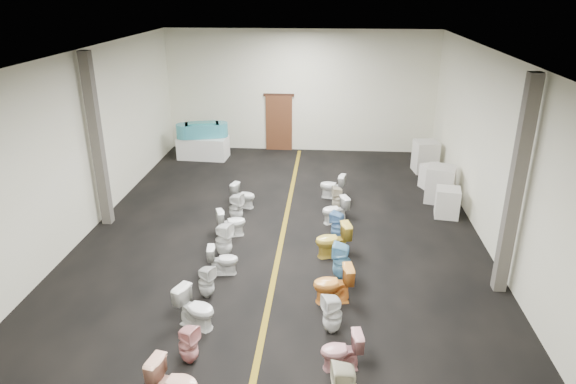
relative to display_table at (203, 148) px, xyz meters
name	(u,v)px	position (x,y,z in m)	size (l,w,h in m)	color
floor	(280,246)	(3.47, -6.67, -0.39)	(16.00, 16.00, 0.00)	black
ceiling	(279,58)	(3.47, -6.67, 4.11)	(16.00, 16.00, 0.00)	black
wall_back	(300,92)	(3.47, 1.33, 1.86)	(10.00, 10.00, 0.00)	silver
wall_left	(69,154)	(-1.53, -6.67, 1.86)	(16.00, 16.00, 0.00)	silver
wall_right	(505,165)	(8.47, -6.67, 1.86)	(16.00, 16.00, 0.00)	silver
aisle_stripe	(280,246)	(3.47, -6.67, -0.39)	(0.12, 15.60, 0.01)	#7C6112
back_door	(279,123)	(2.67, 1.27, 0.66)	(1.00, 0.10, 2.10)	#562D19
door_frame	(279,95)	(2.67, 1.28, 1.73)	(1.15, 0.08, 0.10)	#331C11
column_left	(97,142)	(-1.28, -5.67, 1.86)	(0.25, 0.25, 4.50)	#59544C
column_right	(515,189)	(8.22, -8.17, 1.86)	(0.25, 0.25, 4.50)	#59544C
display_table	(203,148)	(0.00, 0.00, 0.00)	(1.77, 0.89, 0.79)	white
bathtub	(202,130)	(0.00, 0.00, 0.68)	(1.82, 0.98, 0.55)	teal
appliance_crate_a	(447,202)	(7.87, -4.52, 0.01)	(0.63, 0.63, 0.81)	silver
appliance_crate_b	(440,184)	(7.87, -3.46, 0.14)	(0.77, 0.77, 1.06)	beige
appliance_crate_c	(433,177)	(7.87, -2.44, -0.02)	(0.66, 0.66, 0.75)	silver
appliance_crate_d	(425,156)	(7.87, -0.84, 0.14)	(0.74, 0.74, 1.06)	silver
toilet_left_2	(175,383)	(2.37, -11.85, 0.00)	(0.44, 0.76, 0.78)	#EAAA8F
toilet_left_3	(188,344)	(2.34, -10.92, -0.03)	(0.32, 0.33, 0.72)	pink
toilet_left_4	(196,308)	(2.22, -9.93, 0.00)	(0.44, 0.77, 0.78)	white
toilet_left_5	(206,282)	(2.19, -8.97, -0.04)	(0.32, 0.33, 0.71)	silver
toilet_left_6	(223,260)	(2.34, -8.03, -0.06)	(0.38, 0.66, 0.68)	white
toilet_left_7	(224,240)	(2.21, -7.26, 0.03)	(0.38, 0.39, 0.85)	white
toilet_left_8	(231,222)	(2.19, -6.18, -0.03)	(0.41, 0.72, 0.73)	white
toilet_left_9	(236,208)	(2.16, -5.35, 0.01)	(0.36, 0.37, 0.81)	silver
toilet_left_10	(244,195)	(2.20, -4.34, -0.05)	(0.39, 0.68, 0.70)	white
toilet_right_3	(341,351)	(4.88, -10.87, -0.05)	(0.39, 0.68, 0.70)	#D08B8E
toilet_right_4	(332,314)	(4.74, -9.91, 0.00)	(0.35, 0.36, 0.78)	white
toilet_right_5	(333,284)	(4.75, -8.93, 0.01)	(0.45, 0.79, 0.80)	orange
toilet_right_6	(342,261)	(4.93, -8.05, 0.03)	(0.38, 0.39, 0.85)	#75BBE3
toilet_right_7	(333,240)	(4.74, -7.05, 0.02)	(0.46, 0.81, 0.83)	gold
toilet_right_8	(338,226)	(4.87, -6.19, -0.02)	(0.34, 0.34, 0.75)	#6697CE
toilet_right_9	(335,210)	(4.81, -5.20, -0.03)	(0.40, 0.71, 0.72)	white
toilet_right_10	(338,198)	(4.88, -4.36, -0.04)	(0.32, 0.33, 0.71)	beige
toilet_right_11	(332,186)	(4.73, -3.48, -0.02)	(0.42, 0.74, 0.76)	white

